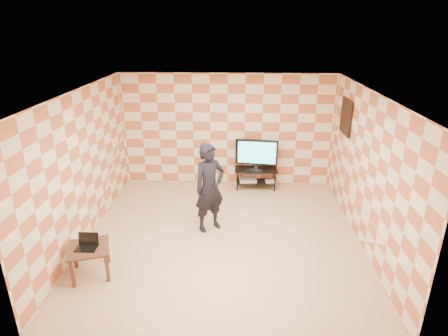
{
  "coord_description": "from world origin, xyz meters",
  "views": [
    {
      "loc": [
        0.28,
        -6.07,
        3.76
      ],
      "look_at": [
        0.0,
        0.6,
        1.15
      ],
      "focal_mm": 30.0,
      "sensor_mm": 36.0,
      "label": 1
    }
  ],
  "objects_px": {
    "tv_stand": "(256,174)",
    "tv": "(257,153)",
    "side_table": "(89,252)",
    "person": "(210,188)"
  },
  "relations": [
    {
      "from": "tv_stand",
      "to": "person",
      "type": "bearing_deg",
      "value": -116.17
    },
    {
      "from": "tv_stand",
      "to": "person",
      "type": "height_order",
      "value": "person"
    },
    {
      "from": "person",
      "to": "tv_stand",
      "type": "bearing_deg",
      "value": 27.69
    },
    {
      "from": "person",
      "to": "tv",
      "type": "bearing_deg",
      "value": 27.64
    },
    {
      "from": "tv",
      "to": "side_table",
      "type": "height_order",
      "value": "tv"
    },
    {
      "from": "tv_stand",
      "to": "tv",
      "type": "relative_size",
      "value": 1.02
    },
    {
      "from": "side_table",
      "to": "person",
      "type": "relative_size",
      "value": 0.44
    },
    {
      "from": "tv_stand",
      "to": "tv",
      "type": "height_order",
      "value": "tv"
    },
    {
      "from": "tv_stand",
      "to": "tv",
      "type": "distance_m",
      "value": 0.53
    },
    {
      "from": "tv_stand",
      "to": "side_table",
      "type": "height_order",
      "value": "same"
    }
  ]
}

